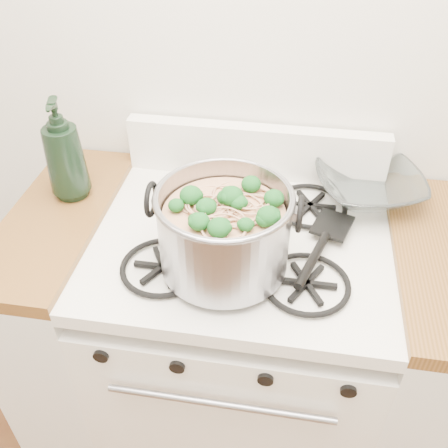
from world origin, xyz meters
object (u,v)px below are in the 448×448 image
stock_pot (224,232)px  gas_range (238,349)px  bottle (63,150)px  spatula (333,223)px  glass_bowl (367,191)px

stock_pot → gas_range: bearing=77.9°
gas_range → bottle: bearing=169.4°
bottle → stock_pot: bearing=-39.3°
stock_pot → spatula: (0.25, 0.18, -0.09)m
stock_pot → spatula: stock_pot is taller
spatula → glass_bowl: bearing=75.9°
gas_range → bottle: size_ratio=3.23×
glass_bowl → gas_range: bearing=-146.8°
spatula → bottle: size_ratio=1.08×
gas_range → glass_bowl: size_ratio=8.06×
stock_pot → glass_bowl: bearing=43.6°
stock_pot → spatula: 0.32m
glass_bowl → bottle: (-0.81, -0.12, 0.12)m
stock_pot → spatula: bearing=35.3°
glass_bowl → bottle: bearing=-171.6°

